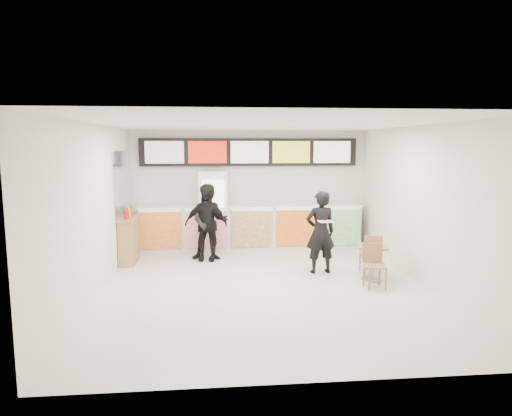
{
  "coord_description": "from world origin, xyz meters",
  "views": [
    {
      "loc": [
        -0.94,
        -8.18,
        2.62
      ],
      "look_at": [
        -0.04,
        1.2,
        1.32
      ],
      "focal_mm": 32.0,
      "sensor_mm": 36.0,
      "label": 1
    }
  ],
  "objects": [
    {
      "name": "mirror_panel",
      "position": [
        -2.99,
        2.45,
        1.75
      ],
      "size": [
        0.01,
        2.0,
        1.5
      ],
      "primitive_type": "cube",
      "color": "#B2B7BF",
      "rests_on": "wall_left"
    },
    {
      "name": "customer_mid",
      "position": [
        -1.11,
        2.11,
        0.83
      ],
      "size": [
        1.03,
        0.55,
        1.66
      ],
      "primitive_type": "imported",
      "rotation": [
        0.0,
        0.0,
        -0.16
      ],
      "color": "black",
      "rests_on": "floor"
    },
    {
      "name": "customer_main",
      "position": [
        1.25,
        0.85,
        0.86
      ],
      "size": [
        0.66,
        0.47,
        1.71
      ],
      "primitive_type": "imported",
      "rotation": [
        0.0,
        0.0,
        3.25
      ],
      "color": "black",
      "rests_on": "floor"
    },
    {
      "name": "floor",
      "position": [
        0.0,
        0.0,
        0.0
      ],
      "size": [
        7.0,
        7.0,
        0.0
      ],
      "primitive_type": "plane",
      "color": "beige",
      "rests_on": "ground"
    },
    {
      "name": "pizza_slice",
      "position": [
        1.25,
        0.4,
        1.16
      ],
      "size": [
        0.36,
        0.36,
        0.02
      ],
      "color": "beige",
      "rests_on": "customer_main"
    },
    {
      "name": "cafe_table",
      "position": [
        2.15,
        0.24,
        0.48
      ],
      "size": [
        0.72,
        1.45,
        0.82
      ],
      "rotation": [
        0.0,
        0.0,
        -0.25
      ],
      "color": "#9D7748",
      "rests_on": "floor"
    },
    {
      "name": "wall_right",
      "position": [
        3.0,
        0.0,
        1.5
      ],
      "size": [
        0.0,
        7.0,
        7.0
      ],
      "primitive_type": "plane",
      "rotation": [
        1.57,
        0.0,
        -1.57
      ],
      "color": "silver",
      "rests_on": "floor"
    },
    {
      "name": "service_counter",
      "position": [
        0.0,
        3.09,
        0.57
      ],
      "size": [
        5.56,
        0.77,
        1.14
      ],
      "color": "silver",
      "rests_on": "floor"
    },
    {
      "name": "drinks_fridge",
      "position": [
        -0.93,
        3.11,
        1.0
      ],
      "size": [
        0.7,
        0.67,
        2.0
      ],
      "color": "white",
      "rests_on": "floor"
    },
    {
      "name": "condiment_ledge",
      "position": [
        -2.82,
        2.03,
        0.52
      ],
      "size": [
        0.37,
        0.92,
        1.22
      ],
      "color": "#9D7748",
      "rests_on": "floor"
    },
    {
      "name": "ceiling",
      "position": [
        0.0,
        0.0,
        3.0
      ],
      "size": [
        7.0,
        7.0,
        0.0
      ],
      "primitive_type": "plane",
      "rotation": [
        3.14,
        0.0,
        0.0
      ],
      "color": "white",
      "rests_on": "wall_back"
    },
    {
      "name": "customer_left",
      "position": [
        -1.02,
        2.17,
        0.88
      ],
      "size": [
        0.9,
        0.73,
        1.75
      ],
      "primitive_type": "imported",
      "rotation": [
        0.0,
        0.0,
        -0.08
      ],
      "color": "black",
      "rests_on": "floor"
    },
    {
      "name": "wall_back",
      "position": [
        0.0,
        3.5,
        1.5
      ],
      "size": [
        6.0,
        0.0,
        6.0
      ],
      "primitive_type": "plane",
      "rotation": [
        1.57,
        0.0,
        0.0
      ],
      "color": "silver",
      "rests_on": "floor"
    },
    {
      "name": "menu_board",
      "position": [
        0.0,
        3.41,
        2.45
      ],
      "size": [
        5.5,
        0.14,
        0.7
      ],
      "color": "black",
      "rests_on": "wall_back"
    },
    {
      "name": "wall_left",
      "position": [
        -3.0,
        0.0,
        1.5
      ],
      "size": [
        0.0,
        7.0,
        7.0
      ],
      "primitive_type": "plane",
      "rotation": [
        1.57,
        0.0,
        1.57
      ],
      "color": "silver",
      "rests_on": "floor"
    }
  ]
}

